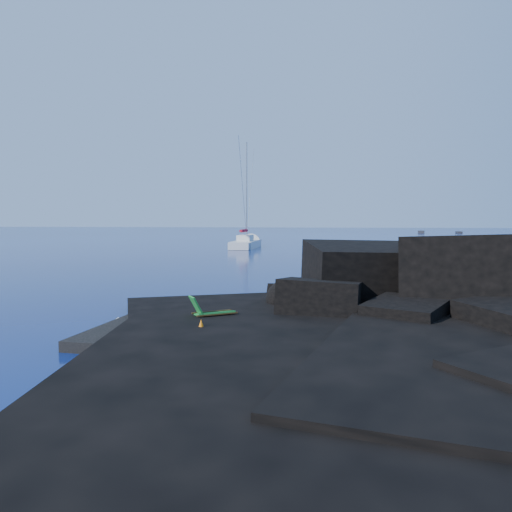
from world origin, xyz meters
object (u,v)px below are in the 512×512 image
at_px(sailboat, 246,248).
at_px(distant_boat_b, 459,233).
at_px(marker_cone, 201,327).
at_px(distant_boat_a, 421,233).
at_px(sunbather, 215,325).
at_px(deck_chair, 215,307).

bearing_deg(sailboat, distant_boat_b, 58.60).
height_order(marker_cone, distant_boat_a, marker_cone).
height_order(marker_cone, distant_boat_b, marker_cone).
bearing_deg(distant_boat_b, sunbather, -102.62).
bearing_deg(deck_chair, sunbather, -110.36).
bearing_deg(marker_cone, deck_chair, 89.37).
bearing_deg(distant_boat_a, distant_boat_b, 12.35).
distance_m(sunbather, distant_boat_b, 130.03).
xyz_separation_m(sunbather, distant_boat_b, (40.78, 123.47, -0.52)).
bearing_deg(deck_chair, distant_boat_b, 39.06).
height_order(sunbather, marker_cone, marker_cone).
relative_size(sunbather, marker_cone, 3.38).
bearing_deg(sailboat, marker_cone, -81.12).
xyz_separation_m(sunbather, distant_boat_a, (30.97, 123.45, -0.52)).
distance_m(sunbather, distant_boat_a, 127.28).
height_order(sailboat, deck_chair, sailboat).
xyz_separation_m(sailboat, distant_boat_b, (47.36, 71.65, 0.00)).
bearing_deg(distant_boat_a, sunbather, -91.86).
distance_m(deck_chair, distant_boat_b, 128.95).
xyz_separation_m(deck_chair, distant_boat_a, (31.23, 122.22, -0.90)).
height_order(deck_chair, sunbather, deck_chair).
height_order(sailboat, sunbather, sailboat).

